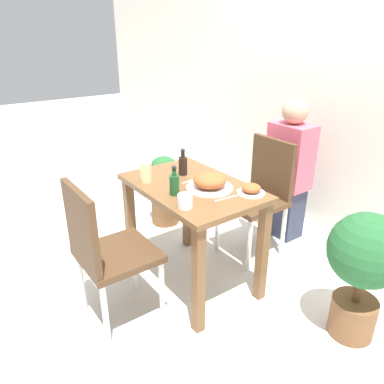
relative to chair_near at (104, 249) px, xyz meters
The scene contains 16 objects.
ground_plane 0.82m from the chair_near, 93.49° to the left, with size 16.00×16.00×0.00m, color silver.
wall_back 2.23m from the chair_near, 91.07° to the left, with size 8.00×0.05×2.60m.
dining_table 0.64m from the chair_near, 93.49° to the left, with size 0.92×0.60×0.73m.
chair_near is the anchor object (origin of this frame).
chair_far 1.30m from the chair_near, 93.00° to the left, with size 0.42×0.42×0.90m.
food_plate 0.74m from the chair_near, 83.67° to the left, with size 0.29×0.29×0.10m.
side_plate 0.92m from the chair_near, 71.49° to the left, with size 0.17×0.17×0.06m.
drink_cup 0.53m from the chair_near, 63.60° to the left, with size 0.08×0.08×0.08m.
juice_glass 0.57m from the chair_near, 120.93° to the left, with size 0.08×0.08×0.13m.
sauce_bottle 0.79m from the chair_near, 108.02° to the left, with size 0.06×0.06×0.18m.
condiment_bottle 0.55m from the chair_near, 87.29° to the left, with size 0.06×0.06×0.18m.
fork_utensil 0.73m from the chair_near, 98.24° to the left, with size 0.03×0.19×0.00m.
spoon_utensil 0.77m from the chair_near, 69.87° to the left, with size 0.03×0.19×0.00m.
potted_plant_left 1.31m from the chair_near, 133.26° to the left, with size 0.29×0.29×0.63m.
potted_plant_right 1.43m from the chair_near, 50.11° to the left, with size 0.41×0.41×0.77m.
person_figure 1.67m from the chair_near, 93.92° to the left, with size 0.34×0.22×1.17m.
Camera 1 is at (1.79, -1.29, 1.65)m, focal length 35.00 mm.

